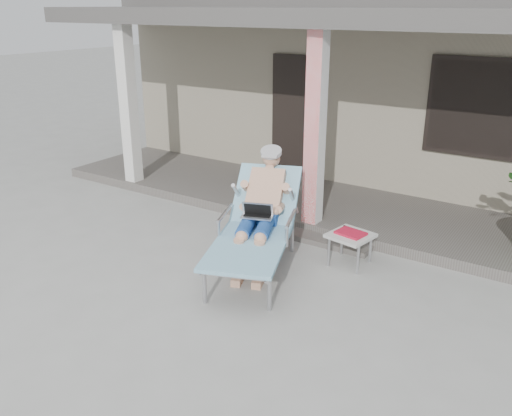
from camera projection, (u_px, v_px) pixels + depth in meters
The scene contains 7 objects.
ground at pixel (222, 293), 6.07m from camera, with size 60.00×60.00×0.00m, color #9E9E99.
house at pixel (419, 79), 10.57m from camera, with size 10.40×5.40×3.30m.
porch_deck at pixel (337, 208), 8.40m from camera, with size 10.00×2.00×0.15m, color #605B56.
porch_overhang at pixel (346, 24), 7.40m from camera, with size 10.00×2.30×2.85m.
porch_step at pixel (301, 235), 7.51m from camera, with size 2.00×0.30×0.07m, color #605B56.
lounger at pixel (259, 198), 6.49m from camera, with size 1.50×2.24×1.41m.
side_table at pixel (351, 237), 6.64m from camera, with size 0.56×0.56×0.43m.
Camera 1 is at (3.26, -4.26, 3.04)m, focal length 38.00 mm.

